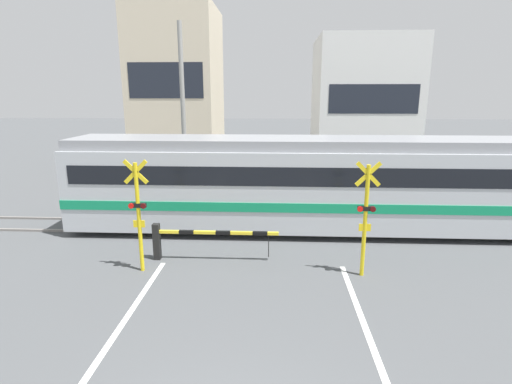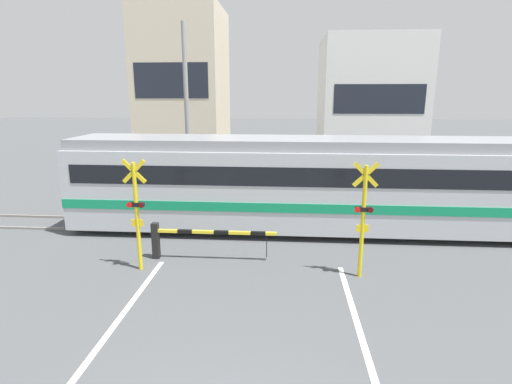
{
  "view_description": "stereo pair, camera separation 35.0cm",
  "coord_description": "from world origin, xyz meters",
  "px_view_note": "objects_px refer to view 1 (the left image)",
  "views": [
    {
      "loc": [
        0.67,
        -3.63,
        4.89
      ],
      "look_at": [
        0.0,
        9.78,
        1.6
      ],
      "focal_mm": 28.0,
      "sensor_mm": 36.0,
      "label": 1
    },
    {
      "loc": [
        1.02,
        -3.61,
        4.89
      ],
      "look_at": [
        0.0,
        9.78,
        1.6
      ],
      "focal_mm": 28.0,
      "sensor_mm": 36.0,
      "label": 2
    }
  ],
  "objects_px": {
    "crossing_barrier_far": "(305,193)",
    "crossing_signal_left": "(138,211)",
    "commuter_train": "(333,182)",
    "crossing_signal_right": "(366,214)",
    "pedestrian": "(256,173)",
    "crossing_barrier_near": "(188,237)"
  },
  "relations": [
    {
      "from": "crossing_barrier_far",
      "to": "crossing_signal_left",
      "type": "bearing_deg",
      "value": -127.28
    },
    {
      "from": "commuter_train",
      "to": "crossing_signal_left",
      "type": "height_order",
      "value": "commuter_train"
    },
    {
      "from": "commuter_train",
      "to": "crossing_signal_left",
      "type": "distance_m",
      "value": 6.99
    },
    {
      "from": "commuter_train",
      "to": "crossing_signal_right",
      "type": "height_order",
      "value": "commuter_train"
    },
    {
      "from": "crossing_signal_left",
      "to": "pedestrian",
      "type": "bearing_deg",
      "value": 74.96
    },
    {
      "from": "crossing_barrier_far",
      "to": "crossing_signal_left",
      "type": "xyz_separation_m",
      "value": [
        -5.04,
        -6.62,
        1.05
      ]
    },
    {
      "from": "crossing_signal_left",
      "to": "pedestrian",
      "type": "xyz_separation_m",
      "value": [
        2.73,
        10.14,
        -0.88
      ]
    },
    {
      "from": "crossing_barrier_far",
      "to": "pedestrian",
      "type": "bearing_deg",
      "value": 123.3
    },
    {
      "from": "crossing_barrier_near",
      "to": "crossing_signal_right",
      "type": "xyz_separation_m",
      "value": [
        5.04,
        -0.82,
        1.05
      ]
    },
    {
      "from": "commuter_train",
      "to": "pedestrian",
      "type": "height_order",
      "value": "commuter_train"
    },
    {
      "from": "commuter_train",
      "to": "crossing_barrier_far",
      "type": "xyz_separation_m",
      "value": [
        -0.82,
        2.8,
        -1.1
      ]
    },
    {
      "from": "crossing_barrier_near",
      "to": "crossing_barrier_far",
      "type": "relative_size",
      "value": 1.0
    },
    {
      "from": "crossing_barrier_near",
      "to": "crossing_signal_left",
      "type": "distance_m",
      "value": 1.76
    },
    {
      "from": "commuter_train",
      "to": "pedestrian",
      "type": "xyz_separation_m",
      "value": [
        -3.13,
        6.33,
        -0.93
      ]
    },
    {
      "from": "commuter_train",
      "to": "pedestrian",
      "type": "relative_size",
      "value": 12.23
    },
    {
      "from": "crossing_barrier_far",
      "to": "crossing_signal_left",
      "type": "height_order",
      "value": "crossing_signal_left"
    },
    {
      "from": "crossing_barrier_far",
      "to": "pedestrian",
      "type": "distance_m",
      "value": 4.22
    },
    {
      "from": "crossing_barrier_far",
      "to": "commuter_train",
      "type": "bearing_deg",
      "value": -73.71
    },
    {
      "from": "crossing_barrier_near",
      "to": "pedestrian",
      "type": "height_order",
      "value": "pedestrian"
    },
    {
      "from": "commuter_train",
      "to": "crossing_barrier_near",
      "type": "xyz_separation_m",
      "value": [
        -4.71,
        -3.0,
        -1.1
      ]
    },
    {
      "from": "crossing_barrier_near",
      "to": "crossing_signal_left",
      "type": "height_order",
      "value": "crossing_signal_left"
    },
    {
      "from": "crossing_signal_left",
      "to": "crossing_signal_right",
      "type": "bearing_deg",
      "value": 0.0
    }
  ]
}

